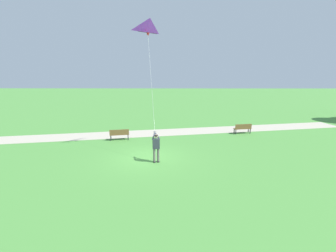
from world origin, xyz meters
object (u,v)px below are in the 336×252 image
park_bench_near_walkway (119,134)px  park_bench_far_walkway (243,128)px  person_kite_flyer (156,145)px  flying_kite (150,27)px

park_bench_near_walkway → park_bench_far_walkway: (-2.08, 10.29, 0.00)m
park_bench_far_walkway → person_kite_flyer: bearing=-46.4°
flying_kite → park_bench_far_walkway: 11.54m
person_kite_flyer → park_bench_far_walkway: size_ratio=1.17×
person_kite_flyer → park_bench_far_walkway: (-6.79, 7.13, -0.54)m
flying_kite → park_bench_near_walkway: size_ratio=4.34×
park_bench_near_walkway → flying_kite: bearing=48.6°
flying_kite → park_bench_far_walkway: bearing=120.7°
flying_kite → park_bench_near_walkway: bearing=-131.4°
park_bench_near_walkway → park_bench_far_walkway: size_ratio=1.00×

